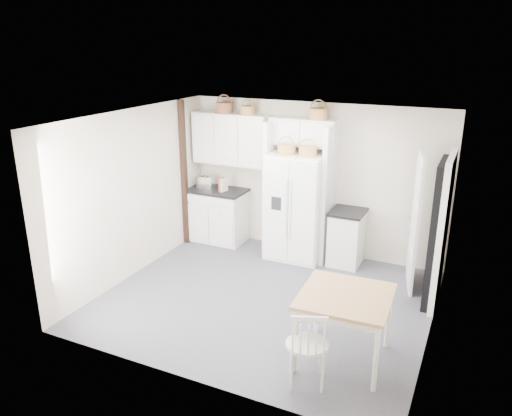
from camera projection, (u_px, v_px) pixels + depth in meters
The scene contains 27 objects.
floor at pixel (266, 299), 7.21m from camera, with size 4.50×4.50×0.00m, color #3B3A46.
ceiling at pixel (267, 119), 6.38m from camera, with size 4.50×4.50×0.00m, color white.
wall_back at pixel (314, 179), 8.51m from camera, with size 4.50×4.50×0.00m, color #C9B398.
wall_left at pixel (133, 194), 7.70m from camera, with size 4.00×4.00×0.00m, color #C9B398.
wall_right at pixel (440, 241), 5.89m from camera, with size 4.00×4.00×0.00m, color #C9B398.
refrigerator at pixel (297, 207), 8.37m from camera, with size 0.93×0.75×1.80m, color white.
base_cab_left at pixel (218, 216), 9.22m from camera, with size 1.02×0.64×0.95m, color silver.
base_cab_right at pixel (346, 238), 8.25m from camera, with size 0.50×0.60×0.89m, color silver.
dining_table at pixel (344, 327), 5.74m from camera, with size 1.01×1.01×0.84m, color olive.
windsor_chair at pixel (307, 345), 5.31m from camera, with size 0.47×0.42×0.96m, color silver.
counter_left at pixel (217, 190), 9.06m from camera, with size 1.06×0.69×0.04m, color black.
counter_right at pixel (348, 212), 8.10m from camera, with size 0.54×0.64×0.04m, color black.
toaster at pixel (205, 182), 9.13m from camera, with size 0.30×0.17×0.20m, color silver.
cookbook_red at pixel (222, 184), 8.89m from camera, with size 0.04×0.16×0.25m, color #A73E25.
cookbook_cream at pixel (224, 185), 8.87m from camera, with size 0.04×0.16×0.24m, color beige.
basket_upper_b at pixel (224, 108), 8.66m from camera, with size 0.31×0.31×0.18m, color maroon.
basket_upper_c at pixel (248, 110), 8.48m from camera, with size 0.25×0.25×0.14m, color olive.
basket_bridge_b at pixel (318, 114), 7.97m from camera, with size 0.31×0.31×0.17m, color olive.
basket_fridge_a at pixel (286, 149), 8.04m from camera, with size 0.30×0.30×0.16m, color olive.
basket_fridge_b at pixel (308, 151), 7.89m from camera, with size 0.29×0.29×0.16m, color olive.
upper_cabinet at pixel (231, 139), 8.78m from camera, with size 1.40×0.34×0.90m, color silver.
bridge_cabinet at pixel (304, 132), 8.16m from camera, with size 1.12×0.34×0.45m, color silver.
fridge_panel_left at pixel (271, 187), 8.57m from camera, with size 0.08×0.60×2.30m, color silver.
fridge_panel_right at pixel (329, 195), 8.16m from camera, with size 0.08×0.60×2.30m, color silver.
trim_post at pixel (184, 174), 8.84m from camera, with size 0.09×0.09×2.60m, color black.
doorway_void at pixel (439, 233), 6.87m from camera, with size 0.18×0.85×2.05m, color black.
door_slab at pixel (415, 222), 7.30m from camera, with size 0.80×0.04×2.05m, color white.
Camera 1 is at (2.60, -5.86, 3.56)m, focal length 35.00 mm.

